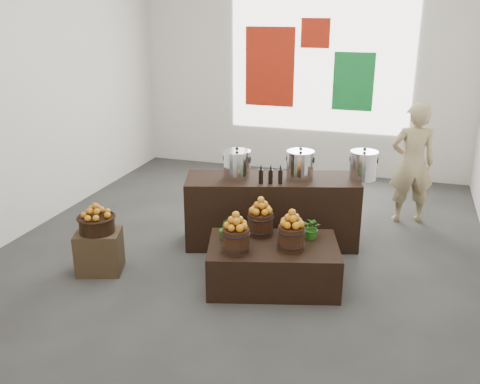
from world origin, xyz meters
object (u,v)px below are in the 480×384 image
(stock_pot_center, at_px, (300,166))
(shopper, at_px, (412,164))
(display_table, at_px, (273,264))
(counter, at_px, (271,211))
(stock_pot_left, at_px, (237,165))
(stock_pot_right, at_px, (363,166))
(crate, at_px, (100,251))
(wicker_basket, at_px, (97,224))

(stock_pot_center, bearing_deg, shopper, 41.97)
(display_table, height_order, counter, counter)
(shopper, bearing_deg, stock_pot_left, 18.71)
(shopper, bearing_deg, stock_pot_right, 43.51)
(crate, height_order, display_table, crate)
(stock_pot_left, height_order, stock_pot_right, same)
(counter, distance_m, stock_pot_right, 1.29)
(wicker_basket, height_order, counter, counter)
(crate, xyz_separation_m, stock_pot_center, (2.05, 1.47, 0.81))
(counter, distance_m, shopper, 2.18)
(stock_pot_right, bearing_deg, wicker_basket, -148.88)
(stock_pot_left, bearing_deg, display_table, -52.78)
(wicker_basket, relative_size, display_table, 0.28)
(display_table, xyz_separation_m, stock_pot_left, (-0.72, 0.95, 0.81))
(stock_pot_left, bearing_deg, wicker_basket, -135.89)
(shopper, bearing_deg, display_table, 44.14)
(crate, distance_m, shopper, 4.38)
(crate, height_order, stock_pot_right, stock_pot_right)
(display_table, bearing_deg, stock_pot_left, 111.83)
(wicker_basket, relative_size, stock_pot_left, 1.19)
(display_table, distance_m, stock_pot_center, 1.43)
(counter, relative_size, shopper, 1.26)
(stock_pot_left, relative_size, stock_pot_right, 1.00)
(stock_pot_right, xyz_separation_m, shopper, (0.60, 1.00, -0.20))
(crate, height_order, stock_pot_center, stock_pot_center)
(display_table, height_order, stock_pot_center, stock_pot_center)
(stock_pot_center, height_order, shopper, shopper)
(counter, xyz_separation_m, stock_pot_right, (1.09, 0.32, 0.61))
(wicker_basket, relative_size, shopper, 0.23)
(crate, distance_m, stock_pot_right, 3.38)
(stock_pot_center, bearing_deg, display_table, -91.95)
(wicker_basket, distance_m, stock_pot_left, 1.85)
(stock_pot_left, height_order, stock_pot_center, same)
(counter, bearing_deg, shopper, 21.57)
(stock_pot_center, xyz_separation_m, stock_pot_right, (0.76, 0.22, 0.00))
(shopper, bearing_deg, crate, 22.75)
(display_table, height_order, stock_pot_right, stock_pot_right)
(wicker_basket, relative_size, stock_pot_center, 1.19)
(wicker_basket, xyz_separation_m, stock_pot_left, (1.29, 1.25, 0.47))
(stock_pot_right, bearing_deg, stock_pot_left, -163.61)
(stock_pot_right, bearing_deg, counter, -163.61)
(crate, xyz_separation_m, stock_pot_right, (2.81, 1.69, 0.81))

